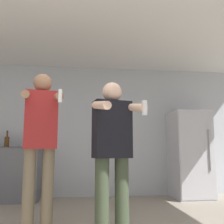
% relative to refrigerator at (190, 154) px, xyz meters
% --- Properties ---
extents(wall_back, '(7.00, 0.06, 2.55)m').
position_rel_refrigerator_xyz_m(wall_back, '(-1.99, 0.37, 0.47)').
color(wall_back, '#B2B7BC').
rests_on(wall_back, ground_plane).
extents(ceiling_slab, '(7.00, 3.71, 0.05)m').
position_rel_refrigerator_xyz_m(ceiling_slab, '(-1.99, -1.25, 1.77)').
color(ceiling_slab, silver).
rests_on(ceiling_slab, wall_back).
extents(refrigerator, '(0.67, 0.72, 1.61)m').
position_rel_refrigerator_xyz_m(refrigerator, '(0.00, 0.00, 0.00)').
color(refrigerator, silver).
rests_on(refrigerator, ground_plane).
extents(counter, '(1.38, 0.56, 0.94)m').
position_rel_refrigerator_xyz_m(counter, '(-3.45, 0.08, -0.33)').
color(counter, slate).
rests_on(counter, ground_plane).
extents(bottle_red_label, '(0.08, 0.08, 0.30)m').
position_rel_refrigerator_xyz_m(bottle_red_label, '(-3.38, 0.12, 0.24)').
color(bottle_red_label, '#563314').
rests_on(bottle_red_label, counter).
extents(person_woman_foreground, '(0.53, 0.58, 1.61)m').
position_rel_refrigerator_xyz_m(person_woman_foreground, '(-1.70, -1.98, 0.10)').
color(person_woman_foreground, '#38422D').
rests_on(person_woman_foreground, ground_plane).
extents(person_man_side, '(0.50, 0.54, 1.78)m').
position_rel_refrigerator_xyz_m(person_man_side, '(-2.50, -1.63, 0.23)').
color(person_man_side, '#75664C').
rests_on(person_man_side, ground_plane).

